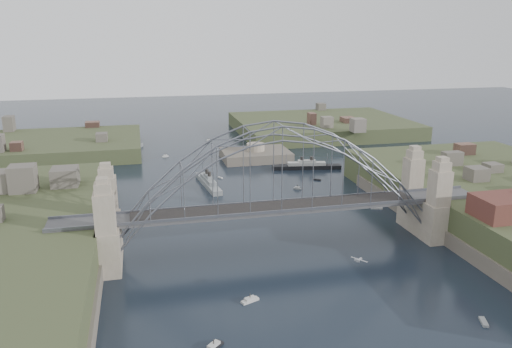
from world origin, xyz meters
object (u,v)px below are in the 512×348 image
object	(u,v)px
ocean_liner	(307,166)
fort_island	(256,160)
bridge	(277,187)
naval_cruiser_far	(132,148)
naval_cruiser_near	(208,183)

from	to	relation	value
ocean_liner	fort_island	bearing A→B (deg)	129.71
bridge	naval_cruiser_far	size ratio (longest dim) A/B	5.24
naval_cruiser_near	ocean_liner	xyz separation A→B (m)	(32.13, 10.93, -0.10)
naval_cruiser_near	ocean_liner	bearing A→B (deg)	18.78
bridge	fort_island	xyz separation A→B (m)	(12.00, 70.00, -12.66)
bridge	ocean_liner	size ratio (longest dim) A/B	3.93
fort_island	ocean_liner	world-z (taller)	fort_island
naval_cruiser_near	ocean_liner	size ratio (longest dim) A/B	0.92
bridge	naval_cruiser_far	xyz separation A→B (m)	(-28.23, 92.18, -11.46)
fort_island	naval_cruiser_far	world-z (taller)	fort_island
naval_cruiser_near	naval_cruiser_far	distance (m)	52.65
bridge	naval_cruiser_near	size ratio (longest dim) A/B	4.25
fort_island	naval_cruiser_far	bearing A→B (deg)	151.13
bridge	fort_island	size ratio (longest dim) A/B	3.82
bridge	naval_cruiser_far	world-z (taller)	bridge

